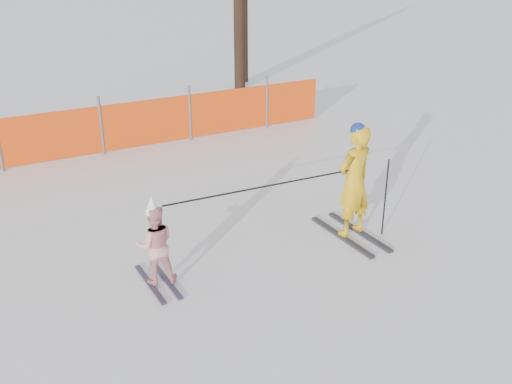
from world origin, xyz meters
The scene contains 4 objects.
ground centered at (0.00, 0.00, 0.00)m, with size 120.00×120.00×0.00m, color white.
adult centered at (1.58, 0.37, 0.89)m, with size 0.68×1.46×1.78m.
child centered at (-1.45, 0.53, 0.57)m, with size 0.60×1.03×1.25m.
ski_poles centered at (0.66, 0.36, 0.94)m, with size 3.37×0.38×1.21m.
Camera 1 is at (-3.47, -5.66, 4.03)m, focal length 40.00 mm.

